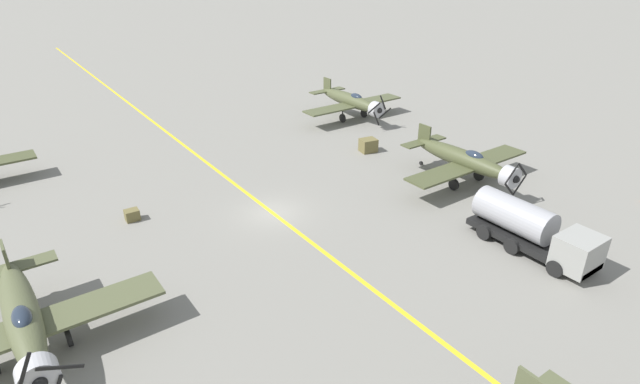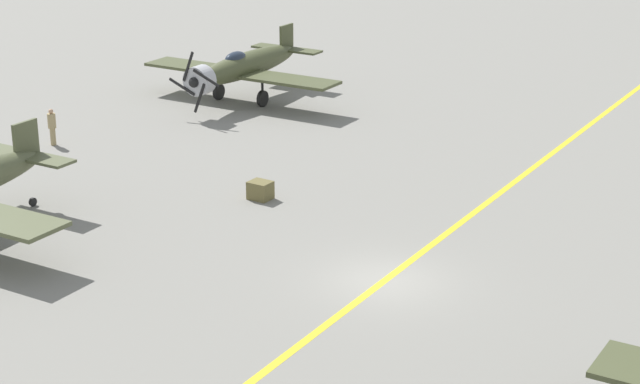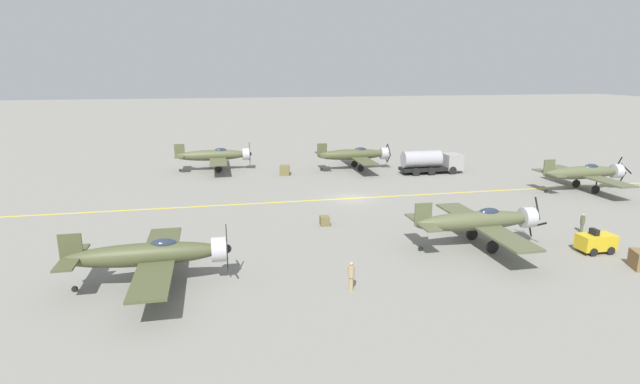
{
  "view_description": "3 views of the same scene",
  "coord_description": "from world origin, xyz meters",
  "px_view_note": "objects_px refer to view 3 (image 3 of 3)",
  "views": [
    {
      "loc": [
        15.35,
        27.37,
        16.96
      ],
      "look_at": [
        -2.65,
        2.1,
        1.74
      ],
      "focal_mm": 28.0,
      "sensor_mm": 36.0,
      "label": 1
    },
    {
      "loc": [
        -15.58,
        30.36,
        15.34
      ],
      "look_at": [
        4.02,
        -2.31,
        1.85
      ],
      "focal_mm": 60.0,
      "sensor_mm": 36.0,
      "label": 2
    },
    {
      "loc": [
        48.43,
        -13.58,
        12.96
      ],
      "look_at": [
        3.2,
        -4.06,
        1.65
      ],
      "focal_mm": 28.0,
      "sensor_mm": 36.0,
      "label": 3
    }
  ],
  "objects_px": {
    "airplane_mid_left": "(355,155)",
    "airplane_mid_right": "(479,221)",
    "airplane_near_left": "(215,155)",
    "airplane_near_right": "(152,255)",
    "airplane_far_center": "(585,173)",
    "tow_tractor": "(596,242)",
    "supply_crate_mid_lane": "(325,221)",
    "traffic_cone": "(403,155)",
    "fuel_tanker": "(431,162)",
    "ground_crew_inspecting": "(351,275)",
    "ground_crew_walking": "(582,222)",
    "supply_crate_by_tanker": "(285,170)"
  },
  "relations": [
    {
      "from": "supply_crate_by_tanker",
      "to": "airplane_near_right",
      "type": "bearing_deg",
      "value": -21.7
    },
    {
      "from": "ground_crew_inspecting",
      "to": "supply_crate_mid_lane",
      "type": "xyz_separation_m",
      "value": [
        -13.1,
        1.25,
        -0.61
      ]
    },
    {
      "from": "tow_tractor",
      "to": "supply_crate_mid_lane",
      "type": "height_order",
      "value": "tow_tractor"
    },
    {
      "from": "ground_crew_inspecting",
      "to": "ground_crew_walking",
      "type": "bearing_deg",
      "value": 107.46
    },
    {
      "from": "airplane_mid_left",
      "to": "airplane_near_left",
      "type": "height_order",
      "value": "same"
    },
    {
      "from": "airplane_near_left",
      "to": "ground_crew_inspecting",
      "type": "relative_size",
      "value": 6.55
    },
    {
      "from": "airplane_near_left",
      "to": "supply_crate_by_tanker",
      "type": "xyz_separation_m",
      "value": [
        4.87,
        8.56,
        -1.41
      ]
    },
    {
      "from": "tow_tractor",
      "to": "supply_crate_by_tanker",
      "type": "xyz_separation_m",
      "value": [
        -32.2,
        -18.4,
        -0.19
      ]
    },
    {
      "from": "airplane_near_right",
      "to": "supply_crate_mid_lane",
      "type": "distance_m",
      "value": 16.42
    },
    {
      "from": "traffic_cone",
      "to": "supply_crate_by_tanker",
      "type": "bearing_deg",
      "value": -63.2
    },
    {
      "from": "airplane_far_center",
      "to": "ground_crew_inspecting",
      "type": "xyz_separation_m",
      "value": [
        19.54,
        -31.91,
        -1.01
      ]
    },
    {
      "from": "fuel_tanker",
      "to": "tow_tractor",
      "type": "xyz_separation_m",
      "value": [
        29.39,
        -0.26,
        -0.72
      ]
    },
    {
      "from": "supply_crate_mid_lane",
      "to": "traffic_cone",
      "type": "xyz_separation_m",
      "value": [
        -31.66,
        19.26,
        -0.11
      ]
    },
    {
      "from": "airplane_far_center",
      "to": "airplane_mid_right",
      "type": "xyz_separation_m",
      "value": [
        14.06,
        -20.52,
        0.0
      ]
    },
    {
      "from": "airplane_far_center",
      "to": "fuel_tanker",
      "type": "height_order",
      "value": "airplane_far_center"
    },
    {
      "from": "airplane_near_left",
      "to": "airplane_mid_right",
      "type": "relative_size",
      "value": 1.0
    },
    {
      "from": "airplane_near_right",
      "to": "airplane_far_center",
      "type": "bearing_deg",
      "value": 124.41
    },
    {
      "from": "ground_crew_walking",
      "to": "airplane_far_center",
      "type": "bearing_deg",
      "value": 140.65
    },
    {
      "from": "airplane_near_left",
      "to": "fuel_tanker",
      "type": "distance_m",
      "value": 28.29
    },
    {
      "from": "supply_crate_mid_lane",
      "to": "traffic_cone",
      "type": "relative_size",
      "value": 1.69
    },
    {
      "from": "airplane_mid_right",
      "to": "airplane_far_center",
      "type": "bearing_deg",
      "value": 116.54
    },
    {
      "from": "airplane_near_right",
      "to": "supply_crate_mid_lane",
      "type": "xyz_separation_m",
      "value": [
        -9.88,
        13.01,
        -1.62
      ]
    },
    {
      "from": "airplane_near_right",
      "to": "tow_tractor",
      "type": "xyz_separation_m",
      "value": [
        0.6,
        30.97,
        -1.22
      ]
    },
    {
      "from": "tow_tractor",
      "to": "ground_crew_inspecting",
      "type": "height_order",
      "value": "ground_crew_inspecting"
    },
    {
      "from": "airplane_far_center",
      "to": "airplane_mid_right",
      "type": "height_order",
      "value": "airplane_mid_right"
    },
    {
      "from": "airplane_mid_right",
      "to": "airplane_mid_left",
      "type": "bearing_deg",
      "value": 173.7
    },
    {
      "from": "airplane_mid_right",
      "to": "ground_crew_walking",
      "type": "height_order",
      "value": "airplane_mid_right"
    },
    {
      "from": "airplane_mid_left",
      "to": "airplane_near_right",
      "type": "relative_size",
      "value": 1.0
    },
    {
      "from": "fuel_tanker",
      "to": "supply_crate_mid_lane",
      "type": "height_order",
      "value": "fuel_tanker"
    },
    {
      "from": "airplane_near_left",
      "to": "fuel_tanker",
      "type": "relative_size",
      "value": 1.5
    },
    {
      "from": "airplane_far_center",
      "to": "fuel_tanker",
      "type": "bearing_deg",
      "value": -141.78
    },
    {
      "from": "ground_crew_inspecting",
      "to": "traffic_cone",
      "type": "relative_size",
      "value": 3.33
    },
    {
      "from": "airplane_near_right",
      "to": "airplane_mid_right",
      "type": "xyz_separation_m",
      "value": [
        -2.27,
        23.15,
        0.0
      ]
    },
    {
      "from": "airplane_near_right",
      "to": "tow_tractor",
      "type": "relative_size",
      "value": 4.62
    },
    {
      "from": "airplane_mid_left",
      "to": "airplane_mid_right",
      "type": "relative_size",
      "value": 1.0
    },
    {
      "from": "airplane_mid_left",
      "to": "supply_crate_mid_lane",
      "type": "xyz_separation_m",
      "value": [
        23.34,
        -9.28,
        -1.62
      ]
    },
    {
      "from": "airplane_far_center",
      "to": "airplane_mid_right",
      "type": "distance_m",
      "value": 24.87
    },
    {
      "from": "airplane_mid_right",
      "to": "supply_crate_by_tanker",
      "type": "bearing_deg",
      "value": -168.05
    },
    {
      "from": "ground_crew_inspecting",
      "to": "supply_crate_by_tanker",
      "type": "relative_size",
      "value": 1.26
    },
    {
      "from": "airplane_near_left",
      "to": "airplane_near_right",
      "type": "xyz_separation_m",
      "value": [
        36.46,
        -4.01,
        -0.0
      ]
    },
    {
      "from": "fuel_tanker",
      "to": "traffic_cone",
      "type": "xyz_separation_m",
      "value": [
        -12.75,
        1.04,
        -1.24
      ]
    },
    {
      "from": "airplane_mid_left",
      "to": "fuel_tanker",
      "type": "relative_size",
      "value": 1.5
    },
    {
      "from": "airplane_near_right",
      "to": "airplane_mid_right",
      "type": "relative_size",
      "value": 1.0
    },
    {
      "from": "airplane_far_center",
      "to": "airplane_mid_right",
      "type": "relative_size",
      "value": 1.0
    },
    {
      "from": "airplane_mid_left",
      "to": "tow_tractor",
      "type": "xyz_separation_m",
      "value": [
        33.82,
        8.68,
        -1.22
      ]
    },
    {
      "from": "fuel_tanker",
      "to": "traffic_cone",
      "type": "relative_size",
      "value": 14.55
    },
    {
      "from": "supply_crate_mid_lane",
      "to": "traffic_cone",
      "type": "distance_m",
      "value": 37.06
    },
    {
      "from": "fuel_tanker",
      "to": "ground_crew_walking",
      "type": "distance_m",
      "value": 25.35
    },
    {
      "from": "ground_crew_inspecting",
      "to": "supply_crate_mid_lane",
      "type": "height_order",
      "value": "ground_crew_inspecting"
    },
    {
      "from": "fuel_tanker",
      "to": "ground_crew_inspecting",
      "type": "relative_size",
      "value": 4.37
    }
  ]
}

